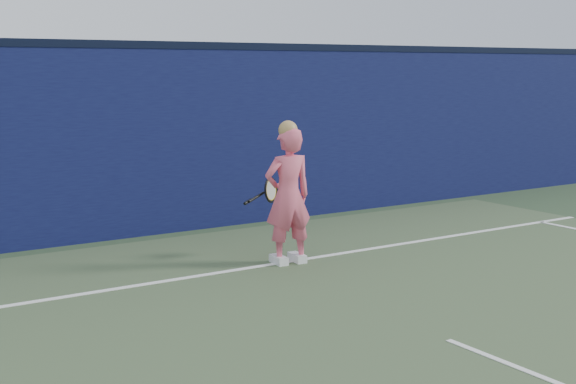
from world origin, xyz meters
TOP-DOWN VIEW (x-y plane):
  - ground at (0.00, 0.00)m, footprint 80.00×80.00m
  - backstop_wall at (0.00, 6.50)m, footprint 24.00×0.40m
  - wall_cap at (0.00, 6.50)m, footprint 24.00×0.42m
  - player at (0.35, 3.98)m, footprint 0.61×0.44m
  - racket at (0.40, 4.48)m, footprint 0.58×0.21m

SIDE VIEW (x-z plane):
  - ground at x=0.00m, z-range 0.00..0.00m
  - racket at x=0.40m, z-range 0.63..0.94m
  - player at x=0.35m, z-range -0.03..1.63m
  - backstop_wall at x=0.00m, z-range 0.00..2.50m
  - wall_cap at x=0.00m, z-range 2.50..2.60m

